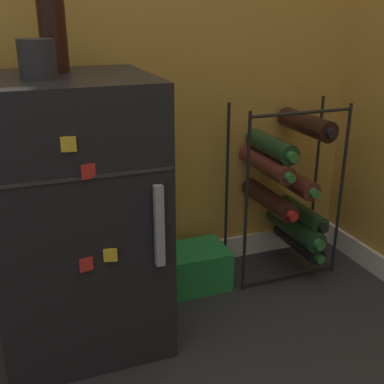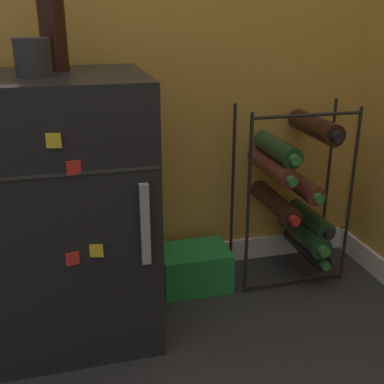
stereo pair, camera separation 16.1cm
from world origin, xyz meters
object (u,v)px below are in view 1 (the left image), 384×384
mini_fridge (76,215)px  soda_box (192,268)px  fridge_top_bottle (51,19)px  wine_rack (288,189)px  fridge_top_cup (37,59)px

mini_fridge → soda_box: mini_fridge is taller
mini_fridge → fridge_top_bottle: fridge_top_bottle is taller
fridge_top_bottle → wine_rack: bearing=2.5°
soda_box → fridge_top_bottle: fridge_top_bottle is taller
wine_rack → fridge_top_cup: fridge_top_cup is taller
mini_fridge → wine_rack: size_ratio=1.21×
wine_rack → mini_fridge: bearing=-171.8°
fridge_top_cup → fridge_top_bottle: size_ratio=0.31×
fridge_top_cup → fridge_top_bottle: (0.06, 0.12, 0.09)m
mini_fridge → fridge_top_cup: bearing=-147.8°
wine_rack → fridge_top_bottle: size_ratio=2.11×
mini_fridge → wine_rack: 0.82m
mini_fridge → fridge_top_bottle: bearing=95.0°
soda_box → fridge_top_cup: size_ratio=2.61×
wine_rack → fridge_top_bottle: fridge_top_bottle is taller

